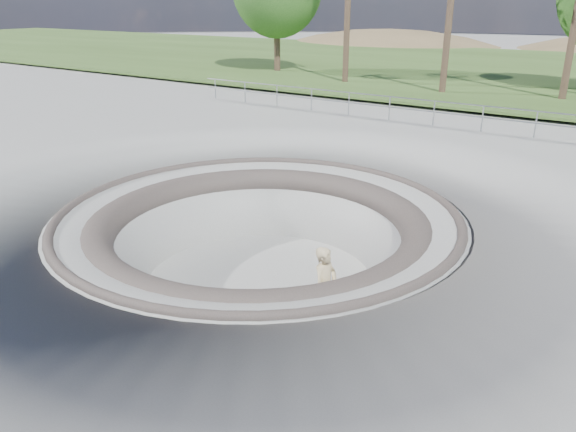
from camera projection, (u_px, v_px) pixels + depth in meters
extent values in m
plane|color=#A7A6A2|center=(259.00, 213.00, 14.26)|extent=(180.00, 180.00, 0.00)
torus|color=#A7A6A2|center=(260.00, 283.00, 14.98)|extent=(14.00, 14.00, 4.00)
cylinder|color=#A7A6A2|center=(260.00, 281.00, 14.96)|extent=(6.60, 6.60, 0.10)
torus|color=#554B44|center=(259.00, 214.00, 14.27)|extent=(10.24, 10.24, 0.24)
torus|color=#554B44|center=(259.00, 229.00, 14.42)|extent=(8.91, 8.91, 0.81)
cube|color=#355120|center=(545.00, 72.00, 40.31)|extent=(180.00, 36.00, 0.12)
ellipsoid|color=brown|center=(386.00, 98.00, 70.48)|extent=(50.40, 36.00, 23.40)
cylinder|color=gray|center=(435.00, 101.00, 23.06)|extent=(25.00, 0.05, 0.05)
cylinder|color=gray|center=(434.00, 112.00, 23.22)|extent=(25.00, 0.05, 0.05)
cube|color=#9A5A3D|center=(324.00, 327.00, 12.63)|extent=(0.92, 0.47, 0.02)
cylinder|color=#A8A9AD|center=(324.00, 329.00, 12.64)|extent=(0.09, 0.19, 0.04)
cylinder|color=#A8A9AD|center=(324.00, 329.00, 12.64)|extent=(0.09, 0.19, 0.04)
cylinder|color=white|center=(324.00, 329.00, 12.64)|extent=(0.08, 0.05, 0.07)
cylinder|color=white|center=(324.00, 329.00, 12.64)|extent=(0.08, 0.05, 0.07)
cylinder|color=white|center=(324.00, 329.00, 12.64)|extent=(0.08, 0.05, 0.07)
cylinder|color=white|center=(324.00, 329.00, 12.64)|extent=(0.08, 0.05, 0.07)
imported|color=tan|center=(325.00, 288.00, 12.27)|extent=(0.50, 0.73, 1.95)
cylinder|color=brown|center=(450.00, 13.00, 29.66)|extent=(0.36, 0.36, 8.43)
cylinder|color=brown|center=(277.00, 32.00, 39.63)|extent=(0.44, 0.44, 5.46)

